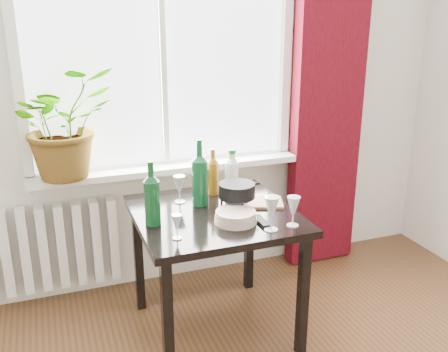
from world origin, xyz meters
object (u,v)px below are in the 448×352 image
object	(u,v)px
wineglass_back_left	(179,189)
cutting_board	(258,202)
wine_bottle_right	(200,172)
wineglass_far_right	(293,211)
radiator	(53,247)
wineglass_front_right	(272,213)
cleaning_bottle	(232,172)
tv_remote	(261,221)
wineglass_front_left	(177,227)
bottle_amber	(213,171)
fondue_pot	(237,197)
table	(214,227)
plate_stack	(236,217)
wine_bottle_left	(152,193)
wineglass_back_center	(203,181)
potted_plant	(63,123)

from	to	relation	value
wineglass_back_left	cutting_board	world-z (taller)	wineglass_back_left
wine_bottle_right	wineglass_far_right	bearing A→B (deg)	-51.76
radiator	wineglass_front_right	xyz separation A→B (m)	(1.04, -0.95, 0.45)
cleaning_bottle	wineglass_front_right	world-z (taller)	cleaning_bottle
radiator	tv_remote	xyz separation A→B (m)	(1.03, -0.85, 0.37)
wineglass_front_right	wineglass_far_right	bearing A→B (deg)	3.75
wineglass_front_left	bottle_amber	bearing A→B (deg)	55.41
fondue_pot	tv_remote	size ratio (longest dim) A/B	1.51
wine_bottle_right	wineglass_front_left	xyz separation A→B (m)	(-0.24, -0.39, -0.13)
fondue_pot	wineglass_far_right	bearing A→B (deg)	-35.88
cleaning_bottle	cutting_board	bearing A→B (deg)	-64.57
table	wineglass_back_left	xyz separation A→B (m)	(-0.14, 0.20, 0.17)
plate_stack	wineglass_back_left	bearing A→B (deg)	117.64
wine_bottle_left	cleaning_bottle	size ratio (longest dim) A/B	1.22
wineglass_front_right	wineglass_far_right	size ratio (longest dim) A/B	1.12
wine_bottle_right	cleaning_bottle	distance (m)	0.24
fondue_pot	wineglass_front_right	bearing A→B (deg)	-56.42
cleaning_bottle	wineglass_back_center	size ratio (longest dim) A/B	1.69
table	wineglass_front_right	bearing A→B (deg)	-60.05
wineglass_front_right	cutting_board	world-z (taller)	wineglass_front_right
wineglass_back_center	wine_bottle_right	bearing A→B (deg)	-113.53
potted_plant	cleaning_bottle	size ratio (longest dim) A/B	2.29
radiator	cutting_board	bearing A→B (deg)	-28.32
wineglass_far_right	fondue_pot	xyz separation A→B (m)	(-0.19, 0.30, -0.00)
potted_plant	bottle_amber	distance (m)	0.90
cleaning_bottle	cutting_board	world-z (taller)	cleaning_bottle
potted_plant	cutting_board	bearing A→B (deg)	-29.08
bottle_amber	table	bearing A→B (deg)	-107.60
cutting_board	cleaning_bottle	bearing A→B (deg)	115.43
potted_plant	bottle_amber	size ratio (longest dim) A/B	2.27
wine_bottle_right	wineglass_back_left	world-z (taller)	wine_bottle_right
wine_bottle_left	wineglass_back_center	size ratio (longest dim) A/B	2.05
wineglass_front_right	tv_remote	bearing A→B (deg)	94.23
radiator	table	distance (m)	1.09
potted_plant	table	bearing A→B (deg)	-38.79
wineglass_far_right	wineglass_front_left	bearing A→B (deg)	174.42
bottle_amber	cleaning_bottle	bearing A→B (deg)	-29.28
wineglass_back_left	fondue_pot	xyz separation A→B (m)	(0.26, -0.22, -0.00)
wine_bottle_right	fondue_pot	world-z (taller)	wine_bottle_right
wineglass_front_left	plate_stack	size ratio (longest dim) A/B	0.57
wineglass_front_left	potted_plant	bearing A→B (deg)	117.68
wine_bottle_right	wineglass_front_right	world-z (taller)	wine_bottle_right
wine_bottle_left	wineglass_front_right	world-z (taller)	wine_bottle_left
wine_bottle_right	bottle_amber	size ratio (longest dim) A/B	1.36
wineglass_far_right	tv_remote	world-z (taller)	wineglass_far_right
table	wine_bottle_left	size ratio (longest dim) A/B	2.50
radiator	cleaning_bottle	distance (m)	1.22
wineglass_front_right	tv_remote	size ratio (longest dim) A/B	1.21
wine_bottle_left	tv_remote	size ratio (longest dim) A/B	2.27
wine_bottle_right	wineglass_back_left	bearing A→B (deg)	143.87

